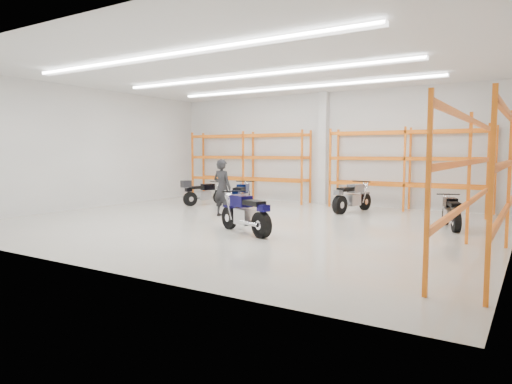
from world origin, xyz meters
The scene contains 12 objects.
ground centered at (0.00, 0.00, 0.00)m, with size 14.00×14.00×0.00m, color beige.
room_shell centered at (0.00, 0.03, 3.28)m, with size 14.02×12.02×4.51m.
motorcycle_main centered at (1.07, -1.55, 0.51)m, with size 2.07×1.10×1.08m.
motorcycle_back_a centered at (-3.94, 2.87, 0.48)m, with size 0.96×1.90×1.01m.
motorcycle_back_b centered at (-1.66, 2.32, 0.49)m, with size 0.93×2.05×1.04m.
motorcycle_back_c centered at (1.89, 3.90, 0.50)m, with size 0.89×2.16×1.08m.
motorcycle_back_d centered at (5.44, 2.05, 0.43)m, with size 0.85×1.81×0.92m.
standing_man centered at (-1.39, 0.77, 0.94)m, with size 0.68×0.45×1.88m, color black.
structural_column centered at (0.00, 5.82, 2.25)m, with size 0.32×0.32×4.50m, color white.
pallet_racking_back_left centered at (-3.40, 5.48, 1.79)m, with size 5.67×0.87×3.00m.
pallet_racking_back_right centered at (3.40, 5.48, 1.79)m, with size 5.67×0.87×3.00m.
pallet_racking_side centered at (6.48, 0.00, 1.81)m, with size 0.87×9.07×3.00m.
Camera 1 is at (7.40, -11.31, 2.10)m, focal length 32.00 mm.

